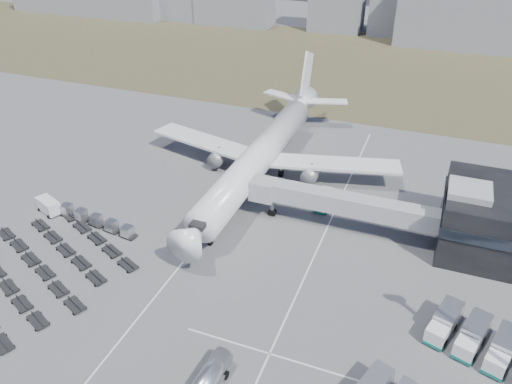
% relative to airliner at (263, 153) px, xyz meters
% --- Properties ---
extents(ground, '(420.00, 420.00, 0.00)m').
position_rel_airliner_xyz_m(ground, '(0.00, -32.38, -5.29)').
color(ground, '#565659').
rests_on(ground, ground).
extents(grass_strip, '(420.00, 90.00, 0.01)m').
position_rel_airliner_xyz_m(grass_strip, '(0.00, 77.62, -5.29)').
color(grass_strip, '#444429').
rests_on(grass_strip, ground).
extents(lane_markings, '(47.12, 110.00, 0.01)m').
position_rel_airliner_xyz_m(lane_markings, '(9.77, -29.38, -5.29)').
color(lane_markings, silver).
rests_on(lane_markings, ground).
extents(jet_bridge, '(30.30, 3.80, 7.05)m').
position_rel_airliner_xyz_m(jet_bridge, '(15.90, -11.95, -0.24)').
color(jet_bridge, '#939399').
rests_on(jet_bridge, ground).
extents(airliner, '(51.59, 64.53, 17.62)m').
position_rel_airliner_xyz_m(airliner, '(0.00, 0.00, 0.00)').
color(airliner, white).
rests_on(airliner, ground).
extents(skyline, '(305.64, 24.32, 24.87)m').
position_rel_airliner_xyz_m(skyline, '(-3.00, 115.55, 4.65)').
color(skyline, gray).
rests_on(skyline, ground).
extents(pushback_tug, '(3.67, 2.34, 1.54)m').
position_rel_airliner_xyz_m(pushback_tug, '(-4.00, -24.38, -4.52)').
color(pushback_tug, white).
rests_on(pushback_tug, ground).
extents(utility_van, '(5.25, 3.76, 2.52)m').
position_rel_airliner_xyz_m(utility_van, '(-30.02, -25.02, -4.03)').
color(utility_van, white).
rests_on(utility_van, ground).
extents(catering_truck, '(2.60, 5.60, 2.51)m').
position_rel_airliner_xyz_m(catering_truck, '(13.82, -6.28, -4.01)').
color(catering_truck, white).
rests_on(catering_truck, ground).
extents(service_trucks_far, '(14.41, 10.66, 2.86)m').
position_rel_airliner_xyz_m(service_trucks_far, '(40.08, -30.74, -3.74)').
color(service_trucks_far, white).
rests_on(service_trucks_far, ground).
extents(uld_row, '(16.25, 3.82, 1.77)m').
position_rel_airliner_xyz_m(uld_row, '(-19.92, -25.42, -4.23)').
color(uld_row, black).
rests_on(uld_row, ground).
extents(baggage_dollies, '(33.51, 33.80, 0.82)m').
position_rel_airliner_xyz_m(baggage_dollies, '(-23.24, -40.05, -4.88)').
color(baggage_dollies, black).
rests_on(baggage_dollies, ground).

